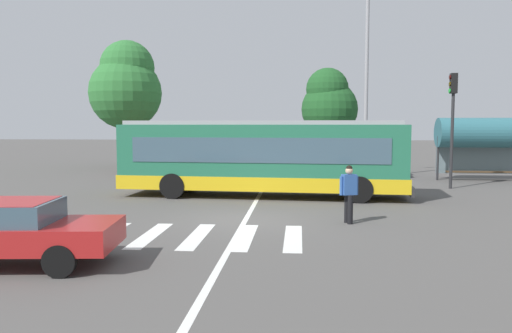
# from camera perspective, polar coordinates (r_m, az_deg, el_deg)

# --- Properties ---
(ground_plane) EXTENTS (160.00, 160.00, 0.00)m
(ground_plane) POSITION_cam_1_polar(r_m,az_deg,el_deg) (15.69, -1.64, -5.97)
(ground_plane) COLOR #514F4C
(city_transit_bus) EXTENTS (11.63, 3.38, 3.06)m
(city_transit_bus) POSITION_cam_1_polar(r_m,az_deg,el_deg) (20.55, 0.71, 1.04)
(city_transit_bus) COLOR black
(city_transit_bus) RESTS_ON ground_plane
(pedestrian_crossing_street) EXTENTS (0.55, 0.38, 1.72)m
(pedestrian_crossing_street) POSITION_cam_1_polar(r_m,az_deg,el_deg) (15.23, 10.33, -2.68)
(pedestrian_crossing_street) COLOR black
(pedestrian_crossing_street) RESTS_ON ground_plane
(foreground_sedan) EXTENTS (4.66, 2.26, 1.35)m
(foreground_sedan) POSITION_cam_1_polar(r_m,az_deg,el_deg) (11.75, -26.28, -6.29)
(foreground_sedan) COLOR black
(foreground_sedan) RESTS_ON ground_plane
(parked_car_red) EXTENTS (1.94, 4.54, 1.35)m
(parked_car_red) POSITION_cam_1_polar(r_m,az_deg,el_deg) (31.44, -11.52, 0.72)
(parked_car_red) COLOR black
(parked_car_red) RESTS_ON ground_plane
(parked_car_silver) EXTENTS (2.02, 4.58, 1.35)m
(parked_car_silver) POSITION_cam_1_polar(r_m,az_deg,el_deg) (30.72, -6.41, 0.70)
(parked_car_silver) COLOR black
(parked_car_silver) RESTS_ON ground_plane
(parked_car_teal) EXTENTS (1.92, 4.52, 1.35)m
(parked_car_teal) POSITION_cam_1_polar(r_m,az_deg,el_deg) (30.73, -1.23, 0.73)
(parked_car_teal) COLOR black
(parked_car_teal) RESTS_ON ground_plane
(parked_car_champagne) EXTENTS (2.07, 4.60, 1.35)m
(parked_car_champagne) POSITION_cam_1_polar(r_m,az_deg,el_deg) (30.20, 3.63, 0.65)
(parked_car_champagne) COLOR black
(parked_car_champagne) RESTS_ON ground_plane
(parked_car_white) EXTENTS (2.09, 4.60, 1.35)m
(parked_car_white) POSITION_cam_1_polar(r_m,az_deg,el_deg) (30.89, 8.67, 0.70)
(parked_car_white) COLOR black
(parked_car_white) RESTS_ON ground_plane
(parked_car_blue) EXTENTS (2.00, 4.57, 1.35)m
(parked_car_blue) POSITION_cam_1_polar(r_m,az_deg,el_deg) (30.48, 13.99, 0.55)
(parked_car_blue) COLOR black
(parked_car_blue) RESTS_ON ground_plane
(traffic_light_far_corner) EXTENTS (0.33, 0.32, 5.19)m
(traffic_light_far_corner) POSITION_cam_1_polar(r_m,az_deg,el_deg) (24.68, 21.11, 5.67)
(traffic_light_far_corner) COLOR #28282B
(traffic_light_far_corner) RESTS_ON ground_plane
(bus_stop_shelter) EXTENTS (4.68, 1.54, 3.25)m
(bus_stop_shelter) POSITION_cam_1_polar(r_m,az_deg,el_deg) (28.91, 24.08, 3.34)
(bus_stop_shelter) COLOR #28282B
(bus_stop_shelter) RESTS_ON ground_plane
(twin_arm_street_lamp) EXTENTS (4.60, 0.32, 9.98)m
(twin_arm_street_lamp) POSITION_cam_1_polar(r_m,az_deg,el_deg) (28.49, 12.26, 10.98)
(twin_arm_street_lamp) COLOR #939399
(twin_arm_street_lamp) RESTS_ON ground_plane
(background_tree_left) EXTENTS (4.82, 4.82, 8.51)m
(background_tree_left) POSITION_cam_1_polar(r_m,az_deg,el_deg) (35.64, -14.33, 8.75)
(background_tree_left) COLOR brown
(background_tree_left) RESTS_ON ground_plane
(background_tree_right) EXTENTS (3.90, 3.90, 6.79)m
(background_tree_right) POSITION_cam_1_polar(r_m,az_deg,el_deg) (35.91, 8.15, 6.99)
(background_tree_right) COLOR brown
(background_tree_right) RESTS_ON ground_plane
(crosswalk_painted_stripes) EXTENTS (5.45, 3.13, 0.01)m
(crosswalk_painted_stripes) POSITION_cam_1_polar(r_m,az_deg,el_deg) (13.51, -6.58, -7.72)
(crosswalk_painted_stripes) COLOR silver
(crosswalk_painted_stripes) RESTS_ON ground_plane
(lane_center_line) EXTENTS (0.16, 24.00, 0.01)m
(lane_center_line) POSITION_cam_1_polar(r_m,az_deg,el_deg) (17.63, -0.49, -4.76)
(lane_center_line) COLOR silver
(lane_center_line) RESTS_ON ground_plane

